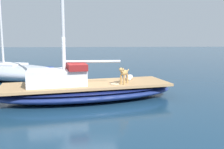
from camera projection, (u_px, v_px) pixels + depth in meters
ground_plane at (88, 99)px, 9.90m from camera, size 120.00×120.00×0.00m
sailboat_main at (87, 91)px, 9.85m from camera, size 3.89×7.59×0.66m
cabin_house at (59, 76)px, 9.44m from camera, size 1.81×2.46×0.84m
dog_tan at (124, 73)px, 9.66m from camera, size 0.86×0.53×0.70m
dog_white at (130, 77)px, 10.65m from camera, size 0.92×0.45×0.22m
deck_winch at (124, 76)px, 10.96m from camera, size 0.16×0.16×0.21m
coiled_rope at (115, 84)px, 9.53m from camera, size 0.32×0.32×0.04m
moored_boat_starboard_side at (14, 72)px, 14.14m from camera, size 5.13×7.54×5.50m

